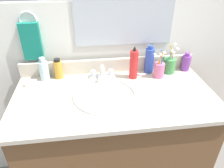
% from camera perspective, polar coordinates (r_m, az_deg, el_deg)
% --- Properties ---
extents(vanity_cabinet, '(1.06, 0.52, 0.84)m').
position_cam_1_polar(vanity_cabinet, '(1.47, 0.60, -17.33)').
color(vanity_cabinet, brown).
rests_on(vanity_cabinet, ground_plane).
extents(countertop, '(1.11, 0.56, 0.02)m').
position_cam_1_polar(countertop, '(1.18, 0.71, -3.35)').
color(countertop, beige).
rests_on(countertop, vanity_cabinet).
extents(backsplash, '(1.11, 0.02, 0.09)m').
position_cam_1_polar(backsplash, '(1.37, -0.85, 4.99)').
color(backsplash, beige).
rests_on(backsplash, countertop).
extents(back_wall, '(2.21, 0.04, 1.30)m').
position_cam_1_polar(back_wall, '(1.56, -1.04, -2.59)').
color(back_wall, silver).
rests_on(back_wall, ground_plane).
extents(towel_ring, '(0.10, 0.01, 0.10)m').
position_cam_1_polar(towel_ring, '(1.34, -21.63, 15.63)').
color(towel_ring, silver).
extents(hand_towel, '(0.11, 0.04, 0.22)m').
position_cam_1_polar(hand_towel, '(1.36, -20.78, 10.58)').
color(hand_towel, '#147260').
extents(sink_basin, '(0.36, 0.36, 0.11)m').
position_cam_1_polar(sink_basin, '(1.18, -1.68, -4.13)').
color(sink_basin, white).
rests_on(sink_basin, countertop).
extents(faucet, '(0.16, 0.10, 0.08)m').
position_cam_1_polar(faucet, '(1.32, -2.61, 2.83)').
color(faucet, silver).
rests_on(faucet, countertop).
extents(bottle_spray_red, '(0.05, 0.05, 0.21)m').
position_cam_1_polar(bottle_spray_red, '(1.29, 5.84, 5.36)').
color(bottle_spray_red, red).
rests_on(bottle_spray_red, countertop).
extents(bottle_shampoo_blue, '(0.06, 0.06, 0.18)m').
position_cam_1_polar(bottle_shampoo_blue, '(1.38, 9.97, 6.32)').
color(bottle_shampoo_blue, '#2D4CB2').
rests_on(bottle_shampoo_blue, countertop).
extents(bottle_cream_purple, '(0.06, 0.06, 0.12)m').
position_cam_1_polar(bottle_cream_purple, '(1.47, 19.15, 5.47)').
color(bottle_cream_purple, '#7A3899').
rests_on(bottle_cream_purple, countertop).
extents(bottle_oil_amber, '(0.05, 0.05, 0.13)m').
position_cam_1_polar(bottle_oil_amber, '(1.34, -14.20, 3.91)').
color(bottle_oil_amber, gold).
rests_on(bottle_oil_amber, countertop).
extents(bottle_gel_clear, '(0.06, 0.06, 0.15)m').
position_cam_1_polar(bottle_gel_clear, '(1.34, -17.75, 3.54)').
color(bottle_gel_clear, silver).
rests_on(bottle_gel_clear, countertop).
extents(cup_pink, '(0.07, 0.06, 0.18)m').
position_cam_1_polar(cup_pink, '(1.34, 12.50, 3.82)').
color(cup_pink, '#D16693').
rests_on(cup_pink, countertop).
extents(cup_green, '(0.08, 0.08, 0.19)m').
position_cam_1_polar(cup_green, '(1.41, 15.12, 4.99)').
color(cup_green, '#3F8C47').
rests_on(cup_green, countertop).
extents(soap_bar, '(0.06, 0.04, 0.02)m').
position_cam_1_polar(soap_bar, '(1.33, -20.90, 0.22)').
color(soap_bar, white).
rests_on(soap_bar, countertop).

